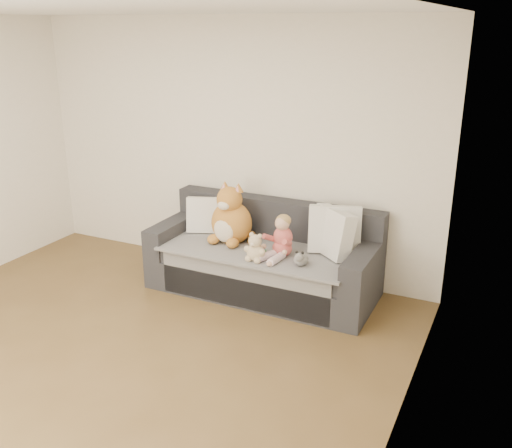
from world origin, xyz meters
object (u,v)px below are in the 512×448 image
(sofa, at_px, (264,260))
(plush_cat, at_px, (231,219))
(toddler, at_px, (281,239))
(teddy_bear, at_px, (255,250))
(sippy_cup, at_px, (261,251))

(sofa, bearing_deg, plush_cat, -171.51)
(sofa, bearing_deg, toddler, -37.31)
(sofa, relative_size, teddy_bear, 8.10)
(sofa, relative_size, plush_cat, 3.49)
(plush_cat, relative_size, teddy_bear, 2.32)
(teddy_bear, height_order, sippy_cup, teddy_bear)
(toddler, distance_m, teddy_bear, 0.26)
(sofa, distance_m, sippy_cup, 0.36)
(teddy_bear, bearing_deg, sofa, 106.96)
(teddy_bear, bearing_deg, sippy_cup, 90.05)
(plush_cat, xyz_separation_m, teddy_bear, (0.43, -0.34, -0.12))
(sofa, height_order, sippy_cup, sofa)
(toddler, relative_size, teddy_bear, 1.52)
(toddler, height_order, plush_cat, plush_cat)
(sippy_cup, bearing_deg, sofa, 109.22)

